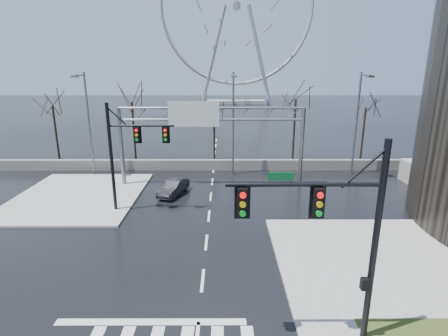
{
  "coord_description": "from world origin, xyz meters",
  "views": [
    {
      "loc": [
        1.04,
        -15.31,
        10.2
      ],
      "look_at": [
        1.09,
        6.59,
        4.0
      ],
      "focal_mm": 28.0,
      "sensor_mm": 36.0,
      "label": 1
    }
  ],
  "objects_px": {
    "signal_mast_near": "(339,226)",
    "sign_gantry": "(207,129)",
    "signal_mast_far": "(126,148)",
    "ferris_wheel": "(237,13)",
    "car": "(174,187)"
  },
  "relations": [
    {
      "from": "signal_mast_near",
      "to": "sign_gantry",
      "type": "xyz_separation_m",
      "value": [
        -5.52,
        19.0,
        0.31
      ]
    },
    {
      "from": "signal_mast_near",
      "to": "sign_gantry",
      "type": "height_order",
      "value": "signal_mast_near"
    },
    {
      "from": "signal_mast_near",
      "to": "signal_mast_far",
      "type": "bearing_deg",
      "value": 130.26
    },
    {
      "from": "signal_mast_far",
      "to": "sign_gantry",
      "type": "relative_size",
      "value": 0.49
    },
    {
      "from": "ferris_wheel",
      "to": "car",
      "type": "xyz_separation_m",
      "value": [
        -8.16,
        -82.47,
        -25.5
      ]
    },
    {
      "from": "signal_mast_far",
      "to": "sign_gantry",
      "type": "height_order",
      "value": "signal_mast_far"
    },
    {
      "from": "ferris_wheel",
      "to": "sign_gantry",
      "type": "bearing_deg",
      "value": -93.84
    },
    {
      "from": "signal_mast_near",
      "to": "car",
      "type": "bearing_deg",
      "value": 116.6
    },
    {
      "from": "signal_mast_near",
      "to": "signal_mast_far",
      "type": "distance_m",
      "value": 17.03
    },
    {
      "from": "signal_mast_near",
      "to": "signal_mast_far",
      "type": "height_order",
      "value": "same"
    },
    {
      "from": "sign_gantry",
      "to": "ferris_wheel",
      "type": "relative_size",
      "value": 0.32
    },
    {
      "from": "signal_mast_near",
      "to": "car",
      "type": "relative_size",
      "value": 2.09
    },
    {
      "from": "signal_mast_near",
      "to": "sign_gantry",
      "type": "relative_size",
      "value": 0.49
    },
    {
      "from": "sign_gantry",
      "to": "signal_mast_near",
      "type": "bearing_deg",
      "value": -73.81
    },
    {
      "from": "sign_gantry",
      "to": "ferris_wheel",
      "type": "xyz_separation_m",
      "value": [
        5.38,
        80.04,
        20.95
      ]
    }
  ]
}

